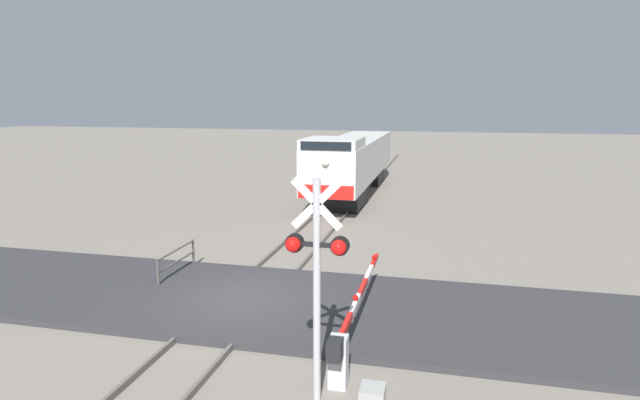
{
  "coord_description": "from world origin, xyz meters",
  "views": [
    {
      "loc": [
        5.27,
        -13.13,
        5.66
      ],
      "look_at": [
        0.93,
        5.18,
        2.02
      ],
      "focal_mm": 29.61,
      "sensor_mm": 36.0,
      "label": 1
    }
  ],
  "objects": [
    {
      "name": "ground_plane",
      "position": [
        0.0,
        0.0,
        0.0
      ],
      "size": [
        160.0,
        160.0,
        0.0
      ],
      "primitive_type": "plane",
      "color": "slate"
    },
    {
      "name": "rail_track_left",
      "position": [
        -0.72,
        0.0,
        0.07
      ],
      "size": [
        0.08,
        80.0,
        0.15
      ],
      "primitive_type": "cube",
      "color": "#59544C",
      "rests_on": "ground_plane"
    },
    {
      "name": "rail_track_right",
      "position": [
        0.72,
        0.0,
        0.07
      ],
      "size": [
        0.08,
        80.0,
        0.15
      ],
      "primitive_type": "cube",
      "color": "#59544C",
      "rests_on": "ground_plane"
    },
    {
      "name": "road_surface",
      "position": [
        0.0,
        0.0,
        0.08
      ],
      "size": [
        36.0,
        5.4,
        0.17
      ],
      "primitive_type": "cube",
      "color": "#2D2D30",
      "rests_on": "ground_plane"
    },
    {
      "name": "locomotive",
      "position": [
        0.0,
        17.64,
        1.99
      ],
      "size": [
        2.77,
        15.44,
        3.77
      ],
      "color": "black",
      "rests_on": "ground_plane"
    },
    {
      "name": "crossing_signal",
      "position": [
        3.1,
        -4.25,
        2.69
      ],
      "size": [
        1.18,
        0.33,
        4.29
      ],
      "color": "#ADADB2",
      "rests_on": "ground_plane"
    },
    {
      "name": "crossing_gate",
      "position": [
        3.4,
        -2.72,
        0.74
      ],
      "size": [
        0.36,
        6.46,
        1.17
      ],
      "color": "silver",
      "rests_on": "ground_plane"
    },
    {
      "name": "guard_railing",
      "position": [
        -2.91,
        1.53,
        0.61
      ],
      "size": [
        0.08,
        2.38,
        0.95
      ],
      "color": "#4C4742",
      "rests_on": "ground_plane"
    }
  ]
}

